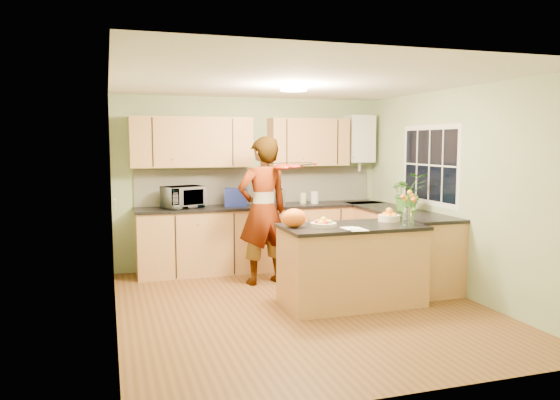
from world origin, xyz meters
name	(u,v)px	position (x,y,z in m)	size (l,w,h in m)	color
floor	(302,307)	(0.00, 0.00, 0.00)	(4.50, 4.50, 0.00)	brown
ceiling	(303,82)	(0.00, 0.00, 2.50)	(4.00, 4.50, 0.02)	silver
wall_back	(251,182)	(0.00, 2.25, 1.25)	(4.00, 0.02, 2.50)	gray
wall_front	(410,227)	(0.00, -2.25, 1.25)	(4.00, 0.02, 2.50)	gray
wall_left	(113,203)	(-2.00, 0.00, 1.25)	(0.02, 4.50, 2.50)	gray
wall_right	(457,192)	(2.00, 0.00, 1.25)	(0.02, 4.50, 2.50)	gray
back_counter	(263,237)	(0.10, 1.95, 0.47)	(3.64, 0.62, 0.94)	#B27347
right_counter	(398,244)	(1.70, 0.85, 0.47)	(0.62, 2.24, 0.94)	#B27347
splashback	(258,186)	(0.10, 2.23, 1.20)	(3.60, 0.02, 0.52)	silver
upper_cabinets	(242,142)	(-0.18, 2.08, 1.85)	(3.20, 0.34, 0.70)	#B27347
boiler	(360,139)	(1.70, 2.09, 1.90)	(0.40, 0.30, 0.86)	silver
window_right	(430,165)	(1.99, 0.60, 1.55)	(0.01, 1.30, 1.05)	silver
light_switch	(115,204)	(-1.99, -0.60, 1.30)	(0.02, 0.09, 0.09)	silver
ceiling_lamp	(294,88)	(0.00, 0.30, 2.46)	(0.30, 0.30, 0.07)	#FFEABF
peninsula_island	(352,265)	(0.58, -0.06, 0.46)	(1.60, 0.82, 0.92)	#B27347
fruit_dish	(323,223)	(0.23, -0.06, 0.96)	(0.29, 0.29, 0.10)	beige
orange_bowl	(389,216)	(1.13, 0.09, 0.98)	(0.26, 0.26, 0.15)	beige
flower_vase	(408,200)	(1.18, -0.24, 1.20)	(0.24, 0.24, 0.44)	silver
orange_bag	(294,218)	(-0.10, -0.01, 1.02)	(0.28, 0.23, 0.21)	orange
papers	(356,229)	(0.48, -0.36, 0.92)	(0.20, 0.27, 0.01)	white
violinist	(263,211)	(-0.13, 1.14, 0.96)	(0.70, 0.46, 1.92)	#E7B88D
violin	(283,167)	(0.07, 0.92, 1.54)	(0.57, 0.23, 0.11)	#4E0F04
microwave	(183,197)	(-1.05, 1.96, 1.09)	(0.54, 0.37, 0.30)	silver
blue_box	(236,197)	(-0.30, 1.96, 1.07)	(0.32, 0.23, 0.25)	navy
kettle	(280,196)	(0.35, 1.93, 1.06)	(0.16, 0.16, 0.29)	silver
jar_cream	(303,198)	(0.74, 2.00, 1.02)	(0.10, 0.10, 0.15)	beige
jar_white	(315,197)	(0.89, 1.91, 1.03)	(0.12, 0.12, 0.18)	silver
potted_plant	(408,192)	(1.70, 0.64, 1.20)	(0.46, 0.40, 0.51)	#376F25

